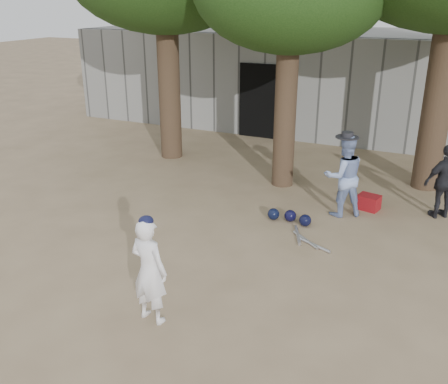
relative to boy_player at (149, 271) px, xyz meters
The scene contains 8 objects.
ground 1.75m from the boy_player, 114.54° to the left, with size 70.00×70.00×0.00m, color #937C5E.
boy_player is the anchor object (origin of this frame).
spectator_blue 4.76m from the boy_player, 71.14° to the left, with size 0.78×0.61×1.61m, color #8BA1D6.
spectator_dark 6.19m from the boy_player, 57.34° to the left, with size 0.86×0.36×1.46m, color black.
red_bag 5.41m from the boy_player, 68.20° to the left, with size 0.42×0.32×0.30m, color maroon.
back_building 11.82m from the boy_player, 93.22° to the left, with size 16.00×5.24×3.00m.
helmet_row 3.84m from the boy_player, 78.84° to the left, with size 0.87×0.32×0.23m.
bat_pile 3.39m from the boy_player, 67.99° to the left, with size 0.86×0.76×0.06m.
Camera 1 is at (3.90, -6.15, 4.07)m, focal length 40.00 mm.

